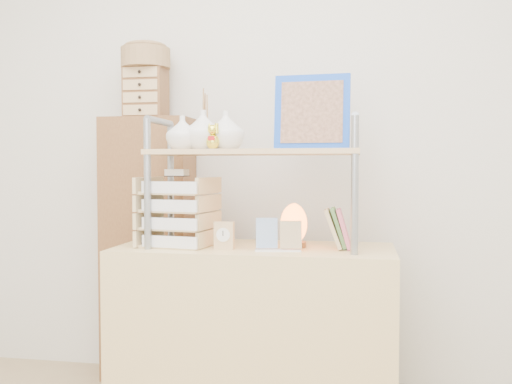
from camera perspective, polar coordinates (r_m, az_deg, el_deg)
desk at (r=2.57m, az=-0.17°, el=-13.81°), size 1.20×0.50×0.75m
cabinet at (r=3.02m, az=-10.69°, el=-5.56°), size 0.45×0.24×1.35m
hutch at (r=2.49m, az=-1.82°, el=4.97°), size 0.90×0.34×0.76m
letter_tray at (r=2.52m, az=-7.85°, el=-2.34°), size 0.31×0.30×0.34m
salt_lamp at (r=2.47m, az=3.79°, el=-3.30°), size 0.12×0.12×0.19m
desk_clock at (r=2.41m, az=-3.21°, el=-4.36°), size 0.08×0.04×0.12m
postcard_stand at (r=2.36m, az=2.22°, el=-4.98°), size 0.20×0.09×0.14m
drawer_chest at (r=3.00m, az=-10.97°, el=9.70°), size 0.20×0.16×0.25m
woven_basket at (r=3.03m, az=-10.98°, el=12.98°), size 0.25×0.25×0.10m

